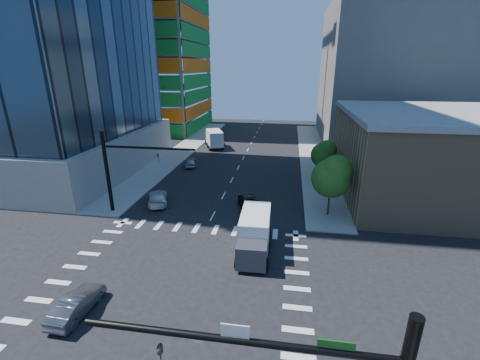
# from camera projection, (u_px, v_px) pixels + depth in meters

# --- Properties ---
(ground) EXTENTS (160.00, 160.00, 0.00)m
(ground) POSITION_uv_depth(u_px,v_px,m) (176.00, 286.00, 24.06)
(ground) COLOR black
(ground) RESTS_ON ground
(road_markings) EXTENTS (20.00, 20.00, 0.01)m
(road_markings) POSITION_uv_depth(u_px,v_px,m) (176.00, 285.00, 24.05)
(road_markings) COLOR silver
(road_markings) RESTS_ON ground
(sidewalk_ne) EXTENTS (5.00, 60.00, 0.15)m
(sidewalk_ne) POSITION_uv_depth(u_px,v_px,m) (313.00, 155.00, 59.50)
(sidewalk_ne) COLOR gray
(sidewalk_ne) RESTS_ON ground
(sidewalk_nw) EXTENTS (5.00, 60.00, 0.15)m
(sidewalk_nw) POSITION_uv_depth(u_px,v_px,m) (184.00, 150.00, 63.07)
(sidewalk_nw) COLOR gray
(sidewalk_nw) RESTS_ON ground
(construction_building) EXTENTS (25.16, 34.50, 70.60)m
(construction_building) POSITION_uv_depth(u_px,v_px,m) (147.00, 26.00, 77.42)
(construction_building) COLOR slate
(construction_building) RESTS_ON ground
(commercial_building) EXTENTS (20.50, 22.50, 10.60)m
(commercial_building) POSITION_uv_depth(u_px,v_px,m) (430.00, 155.00, 39.20)
(commercial_building) COLOR #967D57
(commercial_building) RESTS_ON ground
(bg_building_ne) EXTENTS (24.00, 30.00, 28.00)m
(bg_building_ne) POSITION_uv_depth(u_px,v_px,m) (385.00, 74.00, 66.74)
(bg_building_ne) COLOR #625E58
(bg_building_ne) RESTS_ON ground
(signal_mast_nw) EXTENTS (10.20, 0.40, 9.00)m
(signal_mast_nw) POSITION_uv_depth(u_px,v_px,m) (119.00, 166.00, 34.36)
(signal_mast_nw) COLOR black
(signal_mast_nw) RESTS_ON sidewalk_nw
(tree_south) EXTENTS (4.16, 4.16, 6.82)m
(tree_south) POSITION_uv_depth(u_px,v_px,m) (333.00, 176.00, 33.63)
(tree_south) COLOR #382316
(tree_south) RESTS_ON sidewalk_ne
(tree_north) EXTENTS (3.54, 3.52, 5.78)m
(tree_north) POSITION_uv_depth(u_px,v_px,m) (324.00, 153.00, 45.00)
(tree_north) COLOR #382316
(tree_north) RESTS_ON sidewalk_ne
(car_nb_far) EXTENTS (3.30, 5.00, 1.28)m
(car_nb_far) POSITION_uv_depth(u_px,v_px,m) (249.00, 203.00, 37.00)
(car_nb_far) COLOR black
(car_nb_far) RESTS_ON ground
(car_sb_near) EXTENTS (3.79, 5.55, 1.49)m
(car_sb_near) POSITION_uv_depth(u_px,v_px,m) (158.00, 197.00, 38.28)
(car_sb_near) COLOR white
(car_sb_near) RESTS_ON ground
(car_sb_mid) EXTENTS (2.68, 4.59, 1.47)m
(car_sb_mid) POSITION_uv_depth(u_px,v_px,m) (191.00, 162.00, 52.52)
(car_sb_mid) COLOR #A0A3A7
(car_sb_mid) RESTS_ON ground
(car_sb_cross) EXTENTS (1.66, 4.50, 1.47)m
(car_sb_cross) POSITION_uv_depth(u_px,v_px,m) (77.00, 304.00, 21.14)
(car_sb_cross) COLOR #535458
(car_sb_cross) RESTS_ON ground
(box_truck_near) EXTENTS (2.90, 6.47, 3.36)m
(box_truck_near) POSITION_uv_depth(u_px,v_px,m) (254.00, 238.00, 27.81)
(box_truck_near) COLOR black
(box_truck_near) RESTS_ON ground
(box_truck_far) EXTENTS (5.20, 7.33, 3.54)m
(box_truck_far) POSITION_uv_depth(u_px,v_px,m) (214.00, 139.00, 64.95)
(box_truck_far) COLOR black
(box_truck_far) RESTS_ON ground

